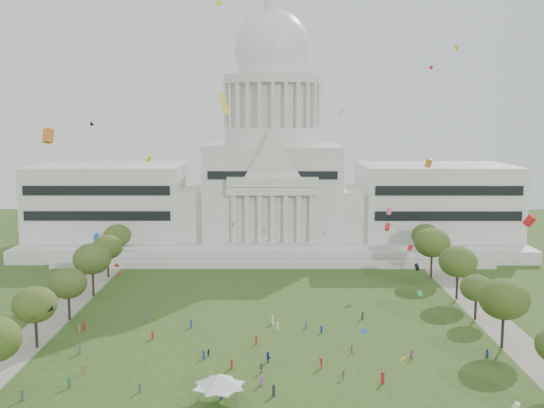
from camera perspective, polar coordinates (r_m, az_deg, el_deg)
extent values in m
plane|color=#2F4A19|center=(108.88, -0.08, -15.98)|extent=(400.00, 400.00, 0.00)
cube|color=beige|center=(218.64, 0.06, -3.18)|extent=(160.00, 60.00, 4.00)
cube|color=beige|center=(186.59, 0.04, -5.44)|extent=(130.00, 3.00, 2.00)
cube|color=beige|center=(194.06, 0.04, -4.46)|extent=(140.00, 3.00, 5.00)
cube|color=beige|center=(222.55, -14.25, 0.16)|extent=(50.00, 34.00, 22.00)
cube|color=beige|center=(222.31, 14.38, 0.15)|extent=(50.00, 34.00, 22.00)
cube|color=beige|center=(215.72, -7.13, -0.70)|extent=(12.00, 26.00, 16.00)
cube|color=beige|center=(215.60, 7.25, -0.71)|extent=(12.00, 26.00, 16.00)
cube|color=beige|center=(215.13, 0.06, 0.95)|extent=(44.00, 38.00, 28.00)
cube|color=beige|center=(194.90, 0.05, 1.17)|extent=(28.00, 3.00, 2.40)
cube|color=black|center=(205.83, -15.45, 0.06)|extent=(46.00, 0.40, 11.00)
cube|color=black|center=(205.57, 15.57, 0.05)|extent=(46.00, 0.40, 11.00)
cylinder|color=beige|center=(213.65, 0.06, 6.12)|extent=(32.00, 32.00, 6.00)
cylinder|color=beige|center=(213.57, 0.06, 8.80)|extent=(28.00, 28.00, 14.00)
cylinder|color=beige|center=(213.87, 0.06, 11.08)|extent=(32.40, 32.40, 3.00)
cylinder|color=beige|center=(214.24, 0.06, 12.55)|extent=(22.00, 22.00, 8.00)
ellipsoid|color=silver|center=(214.60, 0.06, 13.61)|extent=(25.00, 25.00, 26.20)
cylinder|color=beige|center=(216.36, 0.06, 17.17)|extent=(6.00, 6.00, 5.00)
cube|color=gray|center=(145.18, -19.65, -10.24)|extent=(8.00, 160.00, 0.04)
cube|color=gray|center=(144.86, 19.66, -10.28)|extent=(8.00, 160.00, 0.04)
cylinder|color=black|center=(132.05, -20.36, -10.85)|extent=(0.56, 0.56, 5.47)
ellipsoid|color=#3D501A|center=(130.35, -20.49, -8.44)|extent=(8.42, 8.42, 6.89)
cylinder|color=black|center=(131.43, 19.96, -10.75)|extent=(0.56, 0.56, 6.20)
ellipsoid|color=#304714|center=(129.53, 20.10, -7.99)|extent=(9.55, 9.55, 7.82)
cylinder|color=black|center=(146.69, -17.72, -8.89)|extent=(0.56, 0.56, 5.27)
ellipsoid|color=#3A491B|center=(145.21, -17.82, -6.77)|extent=(8.12, 8.12, 6.65)
cylinder|color=black|center=(147.11, 17.78, -8.99)|extent=(0.56, 0.56, 4.56)
ellipsoid|color=#394E1D|center=(145.81, 17.86, -7.17)|extent=(7.01, 7.01, 5.74)
cylinder|color=black|center=(163.61, -15.74, -6.93)|extent=(0.56, 0.56, 6.03)
ellipsoid|color=#374E1D|center=(162.12, -15.83, -4.74)|extent=(9.29, 9.29, 7.60)
cylinder|color=black|center=(161.33, 16.24, -7.17)|extent=(0.56, 0.56, 5.97)
ellipsoid|color=#344C19|center=(159.84, 16.33, -4.98)|extent=(9.19, 9.19, 7.52)
cylinder|color=black|center=(181.36, -14.48, -5.53)|extent=(0.56, 0.56, 5.41)
ellipsoid|color=#374715|center=(180.14, -14.54, -3.76)|extent=(8.33, 8.33, 6.81)
cylinder|color=black|center=(179.82, 14.09, -5.48)|extent=(0.56, 0.56, 6.37)
ellipsoid|color=#38511A|center=(178.40, 14.16, -3.36)|extent=(9.82, 9.82, 8.03)
cylinder|color=black|center=(198.90, -13.63, -4.33)|extent=(0.56, 0.56, 5.32)
ellipsoid|color=#36501A|center=(197.80, -13.68, -2.74)|extent=(8.19, 8.19, 6.70)
cylinder|color=black|center=(197.49, 13.54, -4.40)|extent=(0.56, 0.56, 5.47)
ellipsoid|color=#344719|center=(196.36, 13.60, -2.74)|extent=(8.42, 8.42, 6.89)
cylinder|color=#4C4C4C|center=(100.94, -6.54, -17.26)|extent=(0.12, 0.12, 2.51)
cylinder|color=#4C4C4C|center=(100.47, -3.21, -17.34)|extent=(0.12, 0.12, 2.51)
cylinder|color=#4C4C4C|center=(106.01, -6.18, -15.97)|extent=(0.12, 0.12, 2.51)
cylinder|color=#4C4C4C|center=(105.56, -3.02, -16.05)|extent=(0.12, 0.12, 2.51)
cube|color=white|center=(102.64, -4.75, -15.96)|extent=(7.87, 7.87, 0.20)
pyramid|color=white|center=(102.20, -4.75, -15.39)|extent=(11.02, 11.02, 2.01)
imported|color=navy|center=(126.38, 18.72, -12.55)|extent=(0.93, 0.79, 1.61)
imported|color=#994C8C|center=(121.83, 12.44, -13.04)|extent=(1.02, 0.82, 1.83)
imported|color=#B21E1E|center=(115.49, 4.40, -14.03)|extent=(0.97, 1.41, 1.98)
imported|color=#4C4C51|center=(113.31, -0.98, -14.49)|extent=(0.75, 1.15, 1.83)
imported|color=navy|center=(117.74, -0.36, -13.56)|extent=(1.46, 1.97, 1.99)
imported|color=#26262B|center=(121.01, -5.72, -13.13)|extent=(0.79, 0.59, 1.46)
imported|color=#4C4C51|center=(111.83, 6.43, -14.94)|extent=(1.07, 1.04, 1.53)
imported|color=#994C8C|center=(122.63, 7.17, -12.80)|extent=(0.86, 1.12, 1.69)
cube|color=olive|center=(117.62, -16.52, -14.01)|extent=(0.46, 0.51, 1.65)
cube|color=#26262B|center=(104.95, 0.15, -16.38)|extent=(0.47, 0.57, 1.84)
cube|color=#26262B|center=(142.47, 8.12, -9.86)|extent=(0.44, 0.29, 1.58)
cube|color=#4C4C51|center=(126.82, -16.83, -12.35)|extent=(0.35, 0.51, 1.81)
cube|color=#4C4C51|center=(141.56, -11.18, -10.00)|extent=(0.31, 0.49, 1.85)
cube|color=#4C4C51|center=(110.63, -21.47, -15.66)|extent=(0.54, 0.53, 1.76)
cube|color=navy|center=(136.61, -7.27, -10.58)|extent=(0.43, 0.55, 1.82)
cube|color=#B21E1E|center=(139.92, -16.47, -10.42)|extent=(0.51, 0.52, 1.70)
cube|color=navy|center=(104.35, -4.55, -16.63)|extent=(0.40, 0.49, 1.60)
cube|color=navy|center=(132.96, 4.46, -11.15)|extent=(0.45, 0.43, 1.46)
cube|color=navy|center=(135.01, 3.06, -10.83)|extent=(0.27, 0.40, 1.46)
cube|color=#B21E1E|center=(110.89, 9.89, -15.09)|extent=(0.61, 0.57, 1.95)
cube|color=#B21E1E|center=(126.37, -1.42, -12.10)|extent=(0.40, 0.52, 1.71)
cube|color=#4C4C51|center=(108.35, -11.77, -15.84)|extent=(0.47, 0.44, 1.52)
cube|color=#994C8C|center=(108.82, -0.93, -15.49)|extent=(0.49, 0.33, 1.76)
cube|color=navy|center=(119.96, -6.15, -13.28)|extent=(0.37, 0.49, 1.65)
cube|color=silver|center=(134.34, 0.52, -10.89)|extent=(0.41, 0.49, 1.58)
cube|color=silver|center=(137.58, 0.07, -10.36)|extent=(0.46, 0.58, 1.90)
cube|color=#B21E1E|center=(115.21, -3.65, -14.13)|extent=(0.43, 0.54, 1.80)
cube|color=#33723F|center=(112.76, -17.72, -14.99)|extent=(0.58, 0.50, 1.86)
cube|color=#B21E1E|center=(131.19, -10.66, -11.48)|extent=(0.45, 0.53, 1.70)
cube|color=olive|center=(138.13, -16.88, -10.64)|extent=(0.41, 0.56, 1.91)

